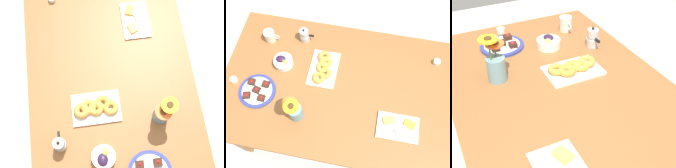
{
  "view_description": "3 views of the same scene",
  "coord_description": "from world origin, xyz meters",
  "views": [
    {
      "loc": [
        -0.59,
        0.08,
        2.5
      ],
      "look_at": [
        0.0,
        0.0,
        0.78
      ],
      "focal_mm": 50.0,
      "sensor_mm": 36.0,
      "label": 1
    },
    {
      "loc": [
        0.13,
        -0.68,
        2.28
      ],
      "look_at": [
        0.0,
        0.0,
        0.78
      ],
      "focal_mm": 40.0,
      "sensor_mm": 36.0,
      "label": 2
    },
    {
      "loc": [
        1.03,
        -0.5,
        1.62
      ],
      "look_at": [
        0.0,
        0.0,
        0.78
      ],
      "focal_mm": 50.0,
      "sensor_mm": 36.0,
      "label": 3
    }
  ],
  "objects": [
    {
      "name": "croissant_platter",
      "position": [
        -0.12,
        0.11,
        0.76
      ],
      "size": [
        0.19,
        0.28,
        0.05
      ],
      "color": "white",
      "rests_on": "dining_table"
    },
    {
      "name": "jam_cup_honey",
      "position": [
        -0.7,
        -0.09,
        0.76
      ],
      "size": [
        0.05,
        0.05,
        0.03
      ],
      "color": "white",
      "rests_on": "dining_table"
    },
    {
      "name": "coffee_mug",
      "position": [
        -0.56,
        0.28,
        0.79
      ],
      "size": [
        0.11,
        0.08,
        0.09
      ],
      "color": "beige",
      "rests_on": "dining_table"
    },
    {
      "name": "grape_bowl",
      "position": [
        -0.41,
        0.1,
        0.77
      ],
      "size": [
        0.13,
        0.13,
        0.07
      ],
      "color": "white",
      "rests_on": "dining_table"
    },
    {
      "name": "dessert_plate",
      "position": [
        -0.52,
        -0.14,
        0.75
      ],
      "size": [
        0.25,
        0.25,
        0.05
      ],
      "color": "navy",
      "rests_on": "dining_table"
    },
    {
      "name": "dining_table",
      "position": [
        0.0,
        0.0,
        0.65
      ],
      "size": [
        1.6,
        1.0,
        0.74
      ],
      "color": "brown",
      "rests_on": "ground_plane"
    },
    {
      "name": "flower_vase",
      "position": [
        -0.22,
        -0.25,
        0.82
      ],
      "size": [
        0.11,
        0.12,
        0.24
      ],
      "color": "#6B939E",
      "rests_on": "dining_table"
    },
    {
      "name": "moka_pot",
      "position": [
        -0.31,
        0.33,
        0.79
      ],
      "size": [
        0.11,
        0.07,
        0.12
      ],
      "color": "#B7B7BC",
      "rests_on": "dining_table"
    }
  ]
}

